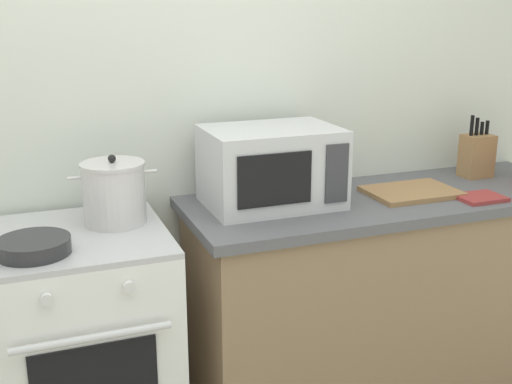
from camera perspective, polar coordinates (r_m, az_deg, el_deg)
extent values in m
cube|color=silver|center=(2.65, -2.88, 7.31)|extent=(4.40, 0.10, 2.50)
cube|color=#8C7051|center=(2.84, 11.39, -9.58)|extent=(1.64, 0.56, 0.88)
cube|color=#59595E|center=(2.67, 11.94, -0.66)|extent=(1.70, 0.60, 0.04)
cube|color=white|center=(2.45, -14.85, -14.00)|extent=(0.60, 0.60, 0.90)
cube|color=#B7B7BC|center=(2.26, -15.69, -3.84)|extent=(0.60, 0.60, 0.02)
cylinder|color=silver|center=(2.04, -14.29, -12.44)|extent=(0.48, 0.02, 0.02)
cylinder|color=silver|center=(1.99, -18.11, -9.04)|extent=(0.04, 0.02, 0.04)
cylinder|color=silver|center=(2.01, -11.21, -8.27)|extent=(0.04, 0.02, 0.04)
cylinder|color=silver|center=(2.30, -12.48, -0.23)|extent=(0.22, 0.22, 0.21)
cylinder|color=silver|center=(2.27, -12.65, 2.42)|extent=(0.22, 0.22, 0.01)
sphere|color=black|center=(2.27, -12.68, 2.91)|extent=(0.03, 0.03, 0.03)
cylinder|color=silver|center=(2.27, -15.80, 1.20)|extent=(0.05, 0.01, 0.01)
cylinder|color=silver|center=(2.30, -9.43, 1.82)|extent=(0.05, 0.01, 0.01)
cylinder|color=#28282B|center=(2.11, -19.14, -4.58)|extent=(0.23, 0.23, 0.05)
cube|color=silver|center=(2.45, 1.35, 2.28)|extent=(0.50, 0.36, 0.30)
cube|color=black|center=(2.26, 1.69, 1.09)|extent=(0.28, 0.01, 0.19)
cube|color=#38383D|center=(2.36, 7.19, 1.63)|extent=(0.09, 0.01, 0.22)
cube|color=#997047|center=(2.69, 13.65, 0.01)|extent=(0.36, 0.26, 0.02)
cube|color=#997047|center=(3.03, 19.01, 3.06)|extent=(0.13, 0.10, 0.19)
cylinder|color=black|center=(2.98, 18.63, 5.62)|extent=(0.02, 0.02, 0.09)
cylinder|color=black|center=(3.00, 19.03, 5.52)|extent=(0.02, 0.02, 0.08)
cylinder|color=black|center=(3.02, 19.43, 5.36)|extent=(0.02, 0.02, 0.06)
cylinder|color=black|center=(3.03, 19.84, 5.41)|extent=(0.02, 0.02, 0.06)
cube|color=#993333|center=(2.70, 19.29, -0.47)|extent=(0.18, 0.14, 0.02)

